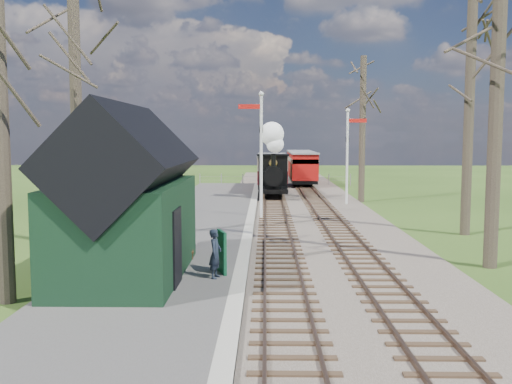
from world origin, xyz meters
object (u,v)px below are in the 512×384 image
semaphore_far (349,149)px  red_carriage_a (303,168)px  sign_board (222,252)px  station_shed (127,202)px  locomotive (273,166)px  bench (183,244)px  semaphore_near (260,146)px  person (215,254)px  coach (272,169)px  red_carriage_b (299,164)px

semaphore_far → red_carriage_a: 13.24m
sign_board → station_shed: bearing=-171.7°
locomotive → bench: 19.11m
semaphore_near → sign_board: bearing=-94.7°
red_carriage_a → person: red_carriage_a is taller
red_carriage_a → person: 31.57m
semaphore_far → locomotive: 5.69m
semaphore_far → coach: bearing=114.7°
red_carriage_b → bench: size_ratio=3.55×
semaphore_far → bench: (-7.53, -15.35, -2.76)m
red_carriage_b → bench: 34.35m
locomotive → semaphore_far: bearing=-38.0°
station_shed → semaphore_near: size_ratio=1.01×
sign_board → person: size_ratio=0.89×
locomotive → bench: (-3.15, -18.78, -1.61)m
locomotive → sign_board: (-1.71, -21.06, -1.39)m
station_shed → red_carriage_b: 37.15m
locomotive → bench: locomotive is taller
red_carriage_b → coach: bearing=-106.1°
semaphore_far → red_carriage_a: (-1.77, 13.00, -1.80)m
semaphore_near → person: bearing=-95.1°
semaphore_near → bench: bearing=-104.3°
semaphore_near → red_carriage_b: semaphore_near is taller
red_carriage_b → sign_board: 36.39m
coach → red_carriage_b: (2.60, 9.00, -0.05)m
semaphore_near → sign_board: (-0.95, -11.63, -2.82)m
station_shed → red_carriage_b: station_shed is taller
bench → red_carriage_b: bearing=80.3°
semaphore_far → bench: 17.32m
bench → semaphore_far: bearing=63.9°
sign_board → bench: bearing=122.3°
coach → person: (-1.86, -27.74, -0.73)m
station_shed → red_carriage_a: (6.90, 31.00, -0.71)m
station_shed → sign_board: (2.57, 0.38, -1.47)m
semaphore_far → red_carriage_a: semaphore_far is taller
sign_board → bench: (-1.44, 2.28, -0.21)m
station_shed → red_carriage_a: station_shed is taller
semaphore_near → station_shed: bearing=-106.4°
semaphore_far → bench: size_ratio=3.81×
semaphore_far → sign_board: (-6.10, -17.63, -2.55)m
semaphore_near → coach: 15.65m
red_carriage_a → person: bearing=-98.1°
coach → bench: bearing=-97.2°
coach → semaphore_far: bearing=-65.3°
station_shed → person: bearing=-5.7°
red_carriage_a → sign_board: bearing=-98.0°
locomotive → red_carriage_a: bearing=74.7°
station_shed → locomotive: 21.86m
red_carriage_a → semaphore_near: bearing=-100.1°
locomotive → coach: size_ratio=0.62×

